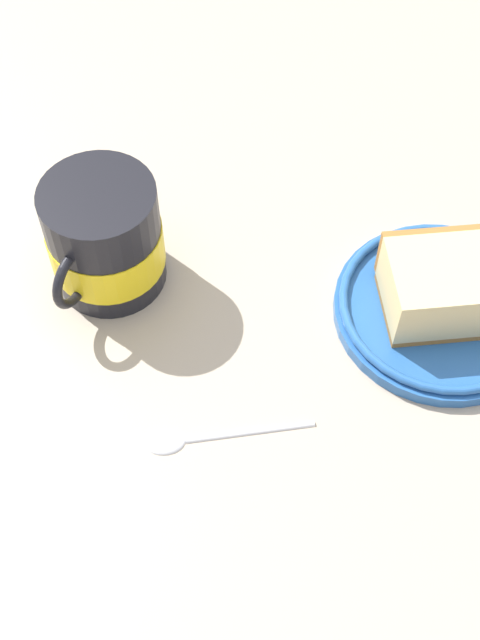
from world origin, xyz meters
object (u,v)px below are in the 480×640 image
Objects in this scene: small_plate at (441,308)px; teaspoon at (195,438)px; tea_mug at (105,239)px; cake_slice at (447,285)px.

small_plate is 23.56cm from teaspoon.
tea_mug reaches higher than small_plate.
small_plate is at bearing -120.19° from teaspoon.
small_plate is 28.82cm from tea_mug.
small_plate is 1.62× the size of teaspoon.
teaspoon is (-14.73, 9.96, -4.62)cm from tea_mug.
cake_slice is at bearing -158.10° from tea_mug.
tea_mug is at bearing 21.38° from small_plate.
teaspoon is at bearing 59.81° from small_plate.
cake_slice is 1.14× the size of teaspoon.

